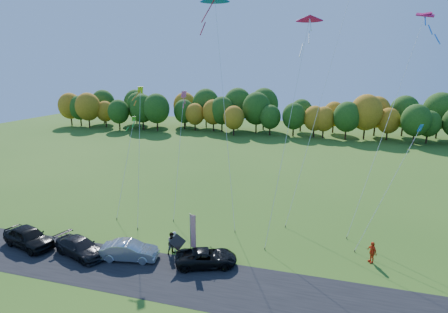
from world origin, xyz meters
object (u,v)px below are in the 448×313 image
(black_suv, at_px, (206,257))
(feather_flag, at_px, (192,231))
(person_east, at_px, (372,252))
(silver_sedan, at_px, (129,251))

(black_suv, xyz_separation_m, feather_flag, (-1.48, 0.91, 1.66))
(black_suv, height_order, person_east, person_east)
(black_suv, xyz_separation_m, person_east, (12.66, 4.06, 0.22))
(person_east, bearing_deg, silver_sedan, -106.08)
(person_east, relative_size, feather_flag, 0.47)
(silver_sedan, relative_size, feather_flag, 1.22)
(person_east, height_order, feather_flag, feather_flag)
(feather_flag, bearing_deg, silver_sedan, -159.88)
(black_suv, relative_size, silver_sedan, 1.04)
(black_suv, height_order, silver_sedan, silver_sedan)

